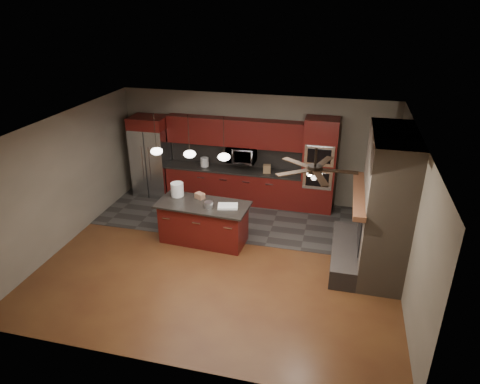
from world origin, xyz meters
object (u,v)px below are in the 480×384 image
(microwave, at_px, (242,154))
(white_bucket, at_px, (177,189))
(oven_tower, at_px, (319,166))
(kitchen_island, at_px, (204,222))
(refrigerator, at_px, (151,156))
(counter_bucket, at_px, (205,162))
(paint_tray, at_px, (228,206))
(counter_box, at_px, (267,169))
(paint_can, at_px, (209,205))
(cardboard_box, at_px, (200,196))

(microwave, height_order, white_bucket, microwave)
(oven_tower, distance_m, kitchen_island, 3.24)
(oven_tower, relative_size, refrigerator, 1.10)
(microwave, relative_size, counter_bucket, 3.07)
(refrigerator, bearing_deg, kitchen_island, -44.47)
(refrigerator, height_order, paint_tray, refrigerator)
(microwave, bearing_deg, counter_bucket, -177.09)
(white_bucket, distance_m, paint_tray, 1.28)
(refrigerator, bearing_deg, counter_box, 0.57)
(refrigerator, relative_size, counter_bucket, 9.06)
(paint_tray, distance_m, counter_bucket, 2.53)
(paint_can, bearing_deg, paint_tray, 15.01)
(oven_tower, relative_size, paint_can, 12.90)
(oven_tower, relative_size, white_bucket, 7.76)
(oven_tower, relative_size, counter_bucket, 9.98)
(paint_can, bearing_deg, refrigerator, 136.12)
(microwave, bearing_deg, oven_tower, -1.66)
(white_bucket, bearing_deg, paint_can, -24.21)
(oven_tower, bearing_deg, cardboard_box, -141.58)
(oven_tower, bearing_deg, paint_can, -132.52)
(refrigerator, bearing_deg, paint_tray, -38.13)
(white_bucket, height_order, paint_can, white_bucket)
(paint_can, height_order, paint_tray, paint_can)
(oven_tower, bearing_deg, paint_tray, -128.08)
(oven_tower, distance_m, refrigerator, 4.43)
(white_bucket, bearing_deg, cardboard_box, -1.00)
(microwave, xyz_separation_m, paint_can, (-0.14, -2.36, -0.32))
(microwave, relative_size, cardboard_box, 3.70)
(paint_can, distance_m, cardboard_box, 0.49)
(microwave, xyz_separation_m, cardboard_box, (-0.46, -1.99, -0.32))
(oven_tower, relative_size, cardboard_box, 12.05)
(oven_tower, distance_m, microwave, 1.98)
(oven_tower, xyz_separation_m, refrigerator, (-4.43, -0.07, -0.11))
(paint_can, xyz_separation_m, counter_box, (0.82, 2.26, 0.02))
(paint_can, relative_size, cardboard_box, 0.93)
(microwave, xyz_separation_m, paint_tray, (0.25, -2.26, -0.36))
(white_bucket, distance_m, counter_box, 2.52)
(oven_tower, xyz_separation_m, white_bucket, (-2.96, -1.92, -0.12))
(oven_tower, height_order, paint_can, oven_tower)
(counter_bucket, height_order, counter_box, counter_bucket)
(refrigerator, distance_m, paint_tray, 3.45)
(white_bucket, height_order, cardboard_box, white_bucket)
(paint_can, relative_size, counter_box, 0.88)
(kitchen_island, relative_size, cardboard_box, 10.32)
(counter_bucket, distance_m, counter_box, 1.67)
(paint_can, bearing_deg, white_bucket, 155.79)
(cardboard_box, bearing_deg, white_bucket, -153.99)
(refrigerator, distance_m, white_bucket, 2.36)
(oven_tower, height_order, cardboard_box, oven_tower)
(paint_tray, bearing_deg, counter_box, 65.75)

